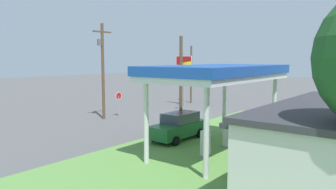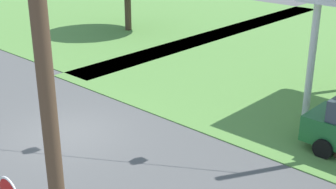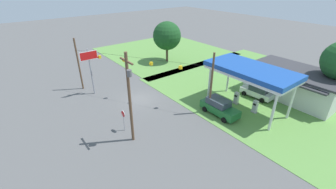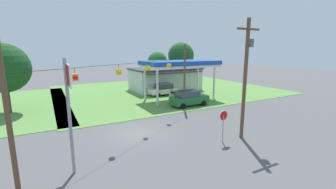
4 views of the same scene
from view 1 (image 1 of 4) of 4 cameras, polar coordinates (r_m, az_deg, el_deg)
name	(u,v)px [view 1 (image 1 of 4)]	position (r m, az deg, el deg)	size (l,w,h in m)	color
ground_plane	(187,115)	(34.57, 3.36, -3.53)	(160.00, 160.00, 0.00)	#565656
gas_station_canopy	(218,74)	(20.51, 8.71, 3.58)	(10.38, 5.31, 5.47)	silver
fuel_pump_near	(227,136)	(22.30, 10.29, -7.08)	(0.71, 0.56, 1.63)	gray
fuel_pump_far	(205,144)	(19.97, 6.52, -8.59)	(0.71, 0.56, 1.63)	gray
car_at_pumps_front	(178,126)	(23.91, 1.84, -5.50)	(4.86, 2.12, 1.98)	#1E602D
car_at_pumps_rear	(280,145)	(20.19, 19.00, -8.27)	(4.43, 2.26, 1.83)	white
stop_sign_roadside	(119,99)	(33.75, -8.60, -0.72)	(0.80, 0.08, 2.50)	#99999E
stop_sign_overhead	(184,68)	(40.92, 2.79, 4.62)	(0.22, 2.35, 6.52)	gray
utility_pole_main	(102,66)	(32.23, -11.34, 4.88)	(2.20, 0.44, 9.22)	brown
signal_span_gantry	(187,75)	(34.12, 3.39, 3.34)	(16.31, 10.24, 7.55)	brown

